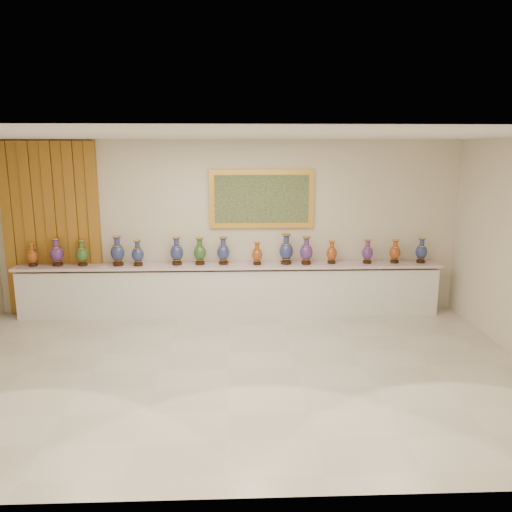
{
  "coord_description": "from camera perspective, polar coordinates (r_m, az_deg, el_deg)",
  "views": [
    {
      "loc": [
        0.13,
        -6.12,
        2.82
      ],
      "look_at": [
        0.43,
        1.7,
        1.16
      ],
      "focal_mm": 35.0,
      "sensor_mm": 36.0,
      "label": 1
    }
  ],
  "objects": [
    {
      "name": "vase_9",
      "position": [
        8.57,
        3.47,
        0.62
      ],
      "size": [
        0.31,
        0.31,
        0.52
      ],
      "rotation": [
        0.0,
        0.0,
        0.34
      ],
      "color": "black",
      "rests_on": "counter"
    },
    {
      "name": "vase_13",
      "position": [
        8.98,
        15.59,
        0.41
      ],
      "size": [
        0.23,
        0.23,
        0.41
      ],
      "rotation": [
        0.0,
        0.0,
        -0.27
      ],
      "color": "black",
      "rests_on": "counter"
    },
    {
      "name": "label_card",
      "position": [
        8.76,
        -16.95,
        -1.19
      ],
      "size": [
        0.1,
        0.06,
        0.0
      ],
      "primitive_type": "cube",
      "color": "white",
      "rests_on": "counter"
    },
    {
      "name": "vase_12",
      "position": [
        8.83,
        12.62,
        0.38
      ],
      "size": [
        0.21,
        0.21,
        0.42
      ],
      "rotation": [
        0.0,
        0.0,
        0.12
      ],
      "color": "black",
      "rests_on": "counter"
    },
    {
      "name": "vase_5",
      "position": [
        8.61,
        -9.05,
        0.42
      ],
      "size": [
        0.27,
        0.27,
        0.48
      ],
      "rotation": [
        0.0,
        0.0,
        0.24
      ],
      "color": "black",
      "rests_on": "counter"
    },
    {
      "name": "vase_1",
      "position": [
        9.07,
        -21.81,
        0.27
      ],
      "size": [
        0.24,
        0.24,
        0.47
      ],
      "rotation": [
        0.0,
        0.0,
        0.09
      ],
      "color": "black",
      "rests_on": "counter"
    },
    {
      "name": "vase_8",
      "position": [
        8.52,
        0.13,
        0.18
      ],
      "size": [
        0.22,
        0.22,
        0.39
      ],
      "rotation": [
        0.0,
        0.0,
        -0.23
      ],
      "color": "black",
      "rests_on": "counter"
    },
    {
      "name": "vase_11",
      "position": [
        8.7,
        8.65,
        0.32
      ],
      "size": [
        0.23,
        0.23,
        0.4
      ],
      "rotation": [
        0.0,
        0.0,
        -0.32
      ],
      "color": "black",
      "rests_on": "counter"
    },
    {
      "name": "counter",
      "position": [
        8.72,
        -2.97,
        -3.9
      ],
      "size": [
        7.28,
        0.48,
        0.9
      ],
      "color": "white",
      "rests_on": "ground"
    },
    {
      "name": "vase_10",
      "position": [
        8.59,
        5.78,
        0.47
      ],
      "size": [
        0.27,
        0.27,
        0.48
      ],
      "rotation": [
        0.0,
        0.0,
        0.24
      ],
      "color": "black",
      "rests_on": "counter"
    },
    {
      "name": "vase_7",
      "position": [
        8.56,
        -3.75,
        0.45
      ],
      "size": [
        0.25,
        0.25,
        0.47
      ],
      "rotation": [
        0.0,
        0.0,
        -0.14
      ],
      "color": "black",
      "rests_on": "counter"
    },
    {
      "name": "vase_3",
      "position": [
        8.77,
        -15.54,
        0.42
      ],
      "size": [
        0.29,
        0.29,
        0.51
      ],
      "rotation": [
        0.0,
        0.0,
        0.28
      ],
      "color": "black",
      "rests_on": "counter"
    },
    {
      "name": "vase_4",
      "position": [
        8.67,
        -13.36,
        0.2
      ],
      "size": [
        0.21,
        0.21,
        0.44
      ],
      "rotation": [
        0.0,
        0.0,
        0.02
      ],
      "color": "black",
      "rests_on": "counter"
    },
    {
      "name": "vase_0",
      "position": [
        9.21,
        -24.19,
        0.02
      ],
      "size": [
        0.24,
        0.24,
        0.4
      ],
      "rotation": [
        0.0,
        0.0,
        -0.42
      ],
      "color": "black",
      "rests_on": "counter"
    },
    {
      "name": "vase_6",
      "position": [
        8.58,
        -6.44,
        0.41
      ],
      "size": [
        0.27,
        0.27,
        0.46
      ],
      "rotation": [
        0.0,
        0.0,
        0.28
      ],
      "color": "black",
      "rests_on": "counter"
    },
    {
      "name": "vase_14",
      "position": [
        9.13,
        18.38,
        0.49
      ],
      "size": [
        0.23,
        0.23,
        0.44
      ],
      "rotation": [
        0.0,
        0.0,
        0.16
      ],
      "color": "black",
      "rests_on": "counter"
    },
    {
      "name": "vase_2",
      "position": [
        8.94,
        -19.26,
        0.2
      ],
      "size": [
        0.27,
        0.27,
        0.44
      ],
      "rotation": [
        0.0,
        0.0,
        -0.43
      ],
      "color": "black",
      "rests_on": "counter"
    },
    {
      "name": "ground",
      "position": [
        6.73,
        -3.16,
        -12.78
      ],
      "size": [
        8.0,
        8.0,
        0.0
      ],
      "primitive_type": "plane",
      "color": "beige",
      "rests_on": "ground"
    },
    {
      "name": "room",
      "position": [
        9.02,
        -18.85,
        3.45
      ],
      "size": [
        8.0,
        8.0,
        8.0
      ],
      "color": "beige",
      "rests_on": "ground"
    }
  ]
}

